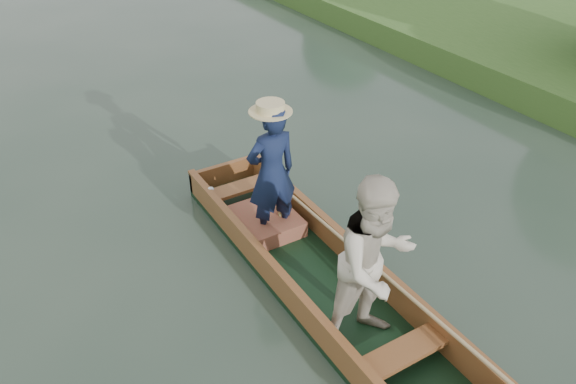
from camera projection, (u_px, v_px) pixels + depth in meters
ground at (313, 280)px, 6.84m from camera, size 120.00×120.00×0.00m
punt at (326, 243)px, 6.25m from camera, size 1.12×5.04×2.03m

